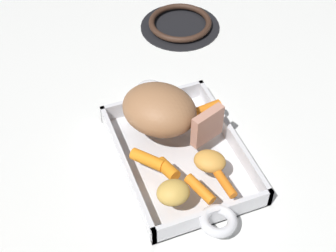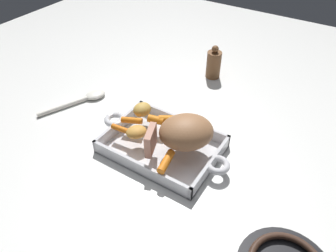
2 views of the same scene
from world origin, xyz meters
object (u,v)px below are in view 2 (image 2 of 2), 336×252
pork_roast (186,132)px  potato_halved (142,109)px  baby_carrot_northeast (166,161)px  serving_spoon (84,99)px  roast_slice_outer (150,140)px  baby_carrot_center_right (156,120)px  potato_whole (136,132)px  baby_carrot_long (132,120)px  roasting_dish (162,145)px  baby_carrot_northwest (122,130)px  pepper_mill (214,64)px  baby_carrot_center_left (170,119)px

pork_roast → potato_halved: bearing=167.2°
baby_carrot_northeast → serving_spoon: 0.43m
pork_roast → roast_slice_outer: size_ratio=2.13×
baby_carrot_center_right → potato_whole: 0.08m
pork_roast → baby_carrot_long: bearing=-177.1°
roasting_dish → baby_carrot_northwest: baby_carrot_northwest is taller
pork_roast → potato_halved: 0.18m
serving_spoon → pepper_mill: 0.48m
baby_carrot_northeast → pepper_mill: pepper_mill is taller
roast_slice_outer → potato_whole: (-0.06, 0.02, -0.02)m
roast_slice_outer → pork_roast: bearing=45.7°
baby_carrot_center_right → pepper_mill: size_ratio=0.36×
baby_carrot_long → baby_carrot_center_left: baby_carrot_center_left is taller
baby_carrot_center_left → roast_slice_outer: bearing=-82.8°
pork_roast → potato_halved: pork_roast is taller
potato_halved → pepper_mill: bearing=81.7°
pork_roast → baby_carrot_northwest: bearing=-162.7°
pork_roast → potato_whole: (-0.13, -0.05, -0.03)m
roasting_dish → serving_spoon: roasting_dish is taller
potato_whole → baby_carrot_northeast: bearing=-19.8°
roast_slice_outer → baby_carrot_northwest: bearing=171.4°
baby_carrot_center_left → serving_spoon: size_ratio=0.29×
potato_halved → serving_spoon: 0.25m
serving_spoon → pepper_mill: (0.30, 0.38, 0.04)m
roast_slice_outer → pepper_mill: pepper_mill is taller
baby_carrot_long → potato_halved: bearing=86.6°
roast_slice_outer → baby_carrot_center_left: size_ratio=1.03×
baby_carrot_center_left → serving_spoon: baby_carrot_center_left is taller
roast_slice_outer → baby_carrot_northeast: bearing=-19.2°
baby_carrot_long → baby_carrot_northeast: bearing=-26.0°
pepper_mill → baby_carrot_center_left: bearing=-84.5°
roast_slice_outer → baby_carrot_center_left: (-0.02, 0.12, -0.02)m
roasting_dish → baby_carrot_northeast: size_ratio=5.73×
baby_carrot_long → baby_carrot_northwest: baby_carrot_long is taller
baby_carrot_center_right → pepper_mill: 0.38m
roasting_dish → pork_roast: 0.10m
roasting_dish → pepper_mill: (-0.05, 0.43, 0.04)m
pork_roast → baby_carrot_long: 0.18m
potato_halved → baby_carrot_center_right: bearing=-11.2°
baby_carrot_northwest → serving_spoon: baby_carrot_northwest is taller
roasting_dish → roast_slice_outer: (-0.00, -0.05, 0.06)m
roasting_dish → baby_carrot_long: 0.12m
baby_carrot_center_left → baby_carrot_northwest: size_ratio=0.97×
pork_roast → roast_slice_outer: (-0.07, -0.07, -0.01)m
roasting_dish → baby_carrot_northeast: (0.06, -0.08, 0.04)m
roast_slice_outer → serving_spoon: size_ratio=0.30×
pork_roast → serving_spoon: pork_roast is taller
serving_spoon → baby_carrot_center_right: bearing=-67.4°
pork_roast → roast_slice_outer: pork_roast is taller
baby_carrot_northeast → potato_whole: 0.13m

